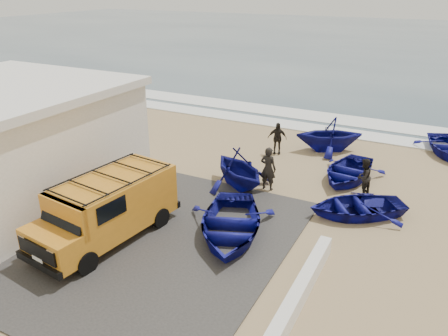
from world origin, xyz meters
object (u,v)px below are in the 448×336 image
at_px(boat_near_left, 230,224).
at_px(boat_far_left, 329,134).
at_px(boat_mid_right, 348,171).
at_px(boat_near_right, 356,206).
at_px(boat_mid_left, 239,168).
at_px(van, 108,206).
at_px(fisherman_middle, 364,177).
at_px(parapet, 295,302).
at_px(fisherman_back, 277,138).
at_px(fisherman_front, 268,169).

bearing_deg(boat_near_left, boat_far_left, 63.69).
bearing_deg(boat_mid_right, boat_near_left, -104.63).
distance_m(boat_near_right, boat_mid_left, 4.86).
height_order(van, fisherman_middle, van).
bearing_deg(boat_mid_left, boat_near_left, -124.43).
bearing_deg(parapet, boat_mid_right, 94.04).
height_order(parapet, boat_mid_right, boat_mid_right).
distance_m(boat_mid_right, fisherman_back, 4.12).
bearing_deg(parapet, boat_near_left, 141.22).
bearing_deg(parapet, fisherman_back, 113.19).
xyz_separation_m(van, boat_mid_left, (2.09, 5.46, -0.33)).
bearing_deg(fisherman_middle, boat_mid_right, -120.78).
xyz_separation_m(parapet, boat_mid_right, (-0.63, 8.86, 0.10)).
height_order(boat_near_right, fisherman_front, fisherman_front).
distance_m(boat_mid_left, fisherman_middle, 4.96).
relative_size(van, boat_far_left, 1.59).
bearing_deg(boat_far_left, fisherman_front, -39.63).
xyz_separation_m(parapet, fisherman_front, (-3.32, 6.38, 0.64)).
xyz_separation_m(van, fisherman_front, (3.24, 5.80, -0.25)).
xyz_separation_m(parapet, boat_far_left, (-2.28, 11.93, 0.59)).
xyz_separation_m(boat_mid_right, boat_far_left, (-1.66, 3.07, 0.49)).
distance_m(boat_mid_left, fisherman_back, 4.32).
relative_size(parapet, boat_near_left, 1.41).
distance_m(boat_near_right, boat_far_left, 6.66).
height_order(boat_mid_left, boat_mid_right, boat_mid_left).
bearing_deg(fisherman_middle, van, -20.10).
bearing_deg(fisherman_front, boat_near_left, 95.81).
distance_m(van, boat_near_right, 8.72).
height_order(boat_mid_right, boat_far_left, boat_far_left).
relative_size(boat_near_left, fisherman_middle, 2.85).
xyz_separation_m(boat_mid_right, fisherman_front, (-2.70, -2.48, 0.53)).
bearing_deg(boat_mid_left, fisherman_middle, -35.78).
bearing_deg(van, boat_near_left, 36.13).
bearing_deg(boat_near_right, boat_mid_right, 163.89).
height_order(boat_near_left, boat_near_right, boat_near_left).
relative_size(parapet, boat_near_right, 1.71).
bearing_deg(boat_near_right, boat_far_left, 169.30).
distance_m(fisherman_middle, fisherman_back, 5.35).
bearing_deg(fisherman_front, boat_far_left, -97.96).
relative_size(boat_near_right, boat_mid_right, 0.96).
distance_m(boat_near_right, fisherman_front, 3.76).
distance_m(boat_mid_left, fisherman_front, 1.20).
height_order(fisherman_front, fisherman_back, fisherman_front).
height_order(fisherman_middle, fisherman_back, fisherman_back).
height_order(boat_mid_right, fisherman_middle, fisherman_middle).
height_order(boat_far_left, fisherman_back, boat_far_left).
relative_size(fisherman_front, fisherman_back, 1.16).
bearing_deg(boat_near_right, parapet, -37.65).
xyz_separation_m(boat_near_right, boat_far_left, (-2.64, 6.10, 0.50)).
relative_size(boat_near_right, fisherman_front, 1.92).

